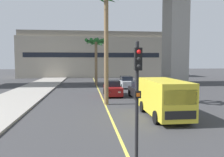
{
  "coord_description": "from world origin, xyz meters",
  "views": [
    {
      "loc": [
        -1.51,
        0.68,
        3.52
      ],
      "look_at": [
        0.0,
        14.0,
        2.52
      ],
      "focal_mm": 36.62,
      "sensor_mm": 36.0,
      "label": 1
    }
  ],
  "objects_px": {
    "palm_tree_near_median": "(96,46)",
    "palm_tree_far_median": "(96,49)",
    "car_queue_third": "(126,82)",
    "delivery_van": "(164,97)",
    "traffic_light_median_near": "(137,85)",
    "car_queue_second": "(113,89)",
    "car_queue_front": "(141,90)",
    "palm_tree_mid_median": "(106,11)"
  },
  "relations": [
    {
      "from": "car_queue_third",
      "to": "traffic_light_median_near",
      "type": "bearing_deg",
      "value": -99.11
    },
    {
      "from": "palm_tree_far_median",
      "to": "car_queue_third",
      "type": "bearing_deg",
      "value": -72.11
    },
    {
      "from": "palm_tree_near_median",
      "to": "palm_tree_far_median",
      "type": "bearing_deg",
      "value": 86.86
    },
    {
      "from": "palm_tree_near_median",
      "to": "car_queue_front",
      "type": "bearing_deg",
      "value": -72.6
    },
    {
      "from": "car_queue_front",
      "to": "car_queue_third",
      "type": "height_order",
      "value": "same"
    },
    {
      "from": "car_queue_second",
      "to": "palm_tree_near_median",
      "type": "height_order",
      "value": "palm_tree_near_median"
    },
    {
      "from": "car_queue_second",
      "to": "delivery_van",
      "type": "relative_size",
      "value": 0.79
    },
    {
      "from": "car_queue_second",
      "to": "palm_tree_near_median",
      "type": "bearing_deg",
      "value": 96.91
    },
    {
      "from": "car_queue_third",
      "to": "delivery_van",
      "type": "bearing_deg",
      "value": -91.75
    },
    {
      "from": "palm_tree_near_median",
      "to": "car_queue_second",
      "type": "bearing_deg",
      "value": -83.09
    },
    {
      "from": "car_queue_front",
      "to": "car_queue_third",
      "type": "bearing_deg",
      "value": 89.44
    },
    {
      "from": "traffic_light_median_near",
      "to": "palm_tree_near_median",
      "type": "relative_size",
      "value": 0.6
    },
    {
      "from": "palm_tree_near_median",
      "to": "car_queue_third",
      "type": "bearing_deg",
      "value": -42.03
    },
    {
      "from": "car_queue_second",
      "to": "palm_tree_mid_median",
      "type": "height_order",
      "value": "palm_tree_mid_median"
    },
    {
      "from": "car_queue_front",
      "to": "car_queue_second",
      "type": "height_order",
      "value": "same"
    },
    {
      "from": "car_queue_front",
      "to": "palm_tree_near_median",
      "type": "xyz_separation_m",
      "value": [
        -3.81,
        12.15,
        5.01
      ]
    },
    {
      "from": "car_queue_front",
      "to": "delivery_van",
      "type": "bearing_deg",
      "value": -93.07
    },
    {
      "from": "traffic_light_median_near",
      "to": "palm_tree_far_median",
      "type": "bearing_deg",
      "value": 89.79
    },
    {
      "from": "car_queue_front",
      "to": "traffic_light_median_near",
      "type": "height_order",
      "value": "traffic_light_median_near"
    },
    {
      "from": "car_queue_front",
      "to": "palm_tree_mid_median",
      "type": "relative_size",
      "value": 0.44
    },
    {
      "from": "car_queue_second",
      "to": "delivery_van",
      "type": "xyz_separation_m",
      "value": [
        2.14,
        -9.45,
        0.57
      ]
    },
    {
      "from": "car_queue_third",
      "to": "delivery_van",
      "type": "distance_m",
      "value": 16.34
    },
    {
      "from": "car_queue_second",
      "to": "traffic_light_median_near",
      "type": "relative_size",
      "value": 0.99
    },
    {
      "from": "traffic_light_median_near",
      "to": "palm_tree_mid_median",
      "type": "relative_size",
      "value": 0.45
    },
    {
      "from": "car_queue_second",
      "to": "palm_tree_far_median",
      "type": "bearing_deg",
      "value": 92.77
    },
    {
      "from": "palm_tree_far_median",
      "to": "traffic_light_median_near",
      "type": "bearing_deg",
      "value": -90.21
    },
    {
      "from": "traffic_light_median_near",
      "to": "delivery_van",
      "type": "bearing_deg",
      "value": 63.34
    },
    {
      "from": "car_queue_third",
      "to": "palm_tree_far_median",
      "type": "distance_m",
      "value": 12.46
    },
    {
      "from": "car_queue_front",
      "to": "delivery_van",
      "type": "distance_m",
      "value": 7.71
    },
    {
      "from": "car_queue_third",
      "to": "palm_tree_near_median",
      "type": "xyz_separation_m",
      "value": [
        -3.89,
        3.51,
        5.01
      ]
    },
    {
      "from": "delivery_van",
      "to": "car_queue_third",
      "type": "bearing_deg",
      "value": 88.25
    },
    {
      "from": "palm_tree_mid_median",
      "to": "car_queue_third",
      "type": "bearing_deg",
      "value": 72.35
    },
    {
      "from": "car_queue_second",
      "to": "traffic_light_median_near",
      "type": "xyz_separation_m",
      "value": [
        -0.98,
        -15.66,
        1.99
      ]
    },
    {
      "from": "delivery_van",
      "to": "palm_tree_mid_median",
      "type": "relative_size",
      "value": 0.56
    },
    {
      "from": "car_queue_third",
      "to": "palm_tree_near_median",
      "type": "distance_m",
      "value": 7.25
    },
    {
      "from": "palm_tree_near_median",
      "to": "delivery_van",
      "type": "bearing_deg",
      "value": -80.28
    },
    {
      "from": "car_queue_front",
      "to": "palm_tree_far_median",
      "type": "height_order",
      "value": "palm_tree_far_median"
    },
    {
      "from": "palm_tree_near_median",
      "to": "palm_tree_far_median",
      "type": "height_order",
      "value": "palm_tree_far_median"
    },
    {
      "from": "car_queue_second",
      "to": "palm_tree_far_median",
      "type": "xyz_separation_m",
      "value": [
        -0.86,
        17.7,
        5.1
      ]
    },
    {
      "from": "delivery_van",
      "to": "traffic_light_median_near",
      "type": "xyz_separation_m",
      "value": [
        -3.12,
        -6.21,
        1.43
      ]
    },
    {
      "from": "car_queue_second",
      "to": "delivery_van",
      "type": "bearing_deg",
      "value": -77.25
    },
    {
      "from": "palm_tree_mid_median",
      "to": "palm_tree_near_median",
      "type": "bearing_deg",
      "value": 90.71
    }
  ]
}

